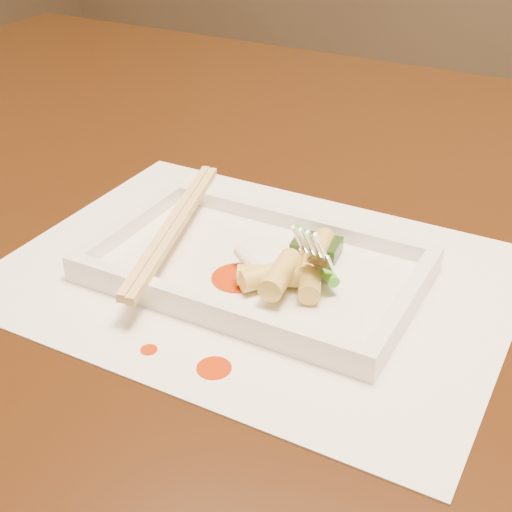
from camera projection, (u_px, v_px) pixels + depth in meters
The scene contains 21 objects.
table at pixel (256, 253), 0.80m from camera, with size 1.40×0.90×0.75m.
placemat at pixel (256, 276), 0.58m from camera, with size 0.40×0.30×0.00m, color white.
sauce_splatter_a at pixel (214, 368), 0.48m from camera, with size 0.02×0.02×0.00m, color #B52D05.
sauce_splatter_b at pixel (149, 350), 0.49m from camera, with size 0.01×0.01×0.00m, color #B52D05.
plate_base at pixel (256, 271), 0.58m from camera, with size 0.26×0.16×0.01m, color white.
plate_rim_far at pixel (296, 220), 0.62m from camera, with size 0.26×0.01×0.01m, color white.
plate_rim_near at pixel (207, 307), 0.51m from camera, with size 0.26×0.01×0.01m, color white.
plate_rim_left at pixel (131, 224), 0.62m from camera, with size 0.01×0.14×0.01m, color white.
plate_rim_right at pixel (405, 302), 0.52m from camera, with size 0.01×0.14×0.01m, color white.
veg_piece at pixel (317, 247), 0.58m from camera, with size 0.04×0.03×0.01m, color black.
scallion_white at pixel (250, 263), 0.56m from camera, with size 0.01×0.01×0.04m, color #EAEACC.
scallion_green at pixel (315, 254), 0.56m from camera, with size 0.01×0.01×0.09m, color green.
chopstick_a at pixel (170, 224), 0.60m from camera, with size 0.01×0.22×0.01m, color #DBB96D.
chopstick_b at pixel (178, 226), 0.59m from camera, with size 0.01×0.22×0.01m, color #DBB96D.
fork at pixel (352, 194), 0.52m from camera, with size 0.09×0.10×0.14m, color silver, non-canonical shape.
sauce_blob_0 at pixel (238, 278), 0.56m from camera, with size 0.04×0.04×0.00m, color #B52D05.
rice_cake_0 at pixel (266, 276), 0.54m from camera, with size 0.02×0.02×0.04m, color #DCCE67.
rice_cake_1 at pixel (310, 280), 0.54m from camera, with size 0.02×0.02×0.04m, color #DCCE67.
rice_cake_2 at pixel (281, 275), 0.53m from camera, with size 0.02×0.02×0.05m, color #DCCE67.
rice_cake_3 at pixel (317, 252), 0.57m from camera, with size 0.02×0.02×0.05m, color #DCCE67.
rice_cake_4 at pixel (270, 276), 0.54m from camera, with size 0.02×0.02×0.05m, color #DCCE67.
Camera 1 is at (0.33, -0.60, 1.07)m, focal length 50.00 mm.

